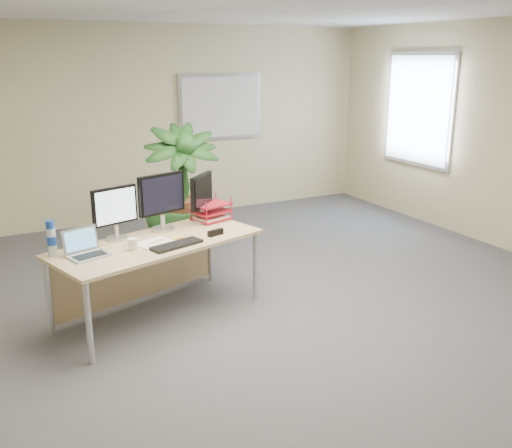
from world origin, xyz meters
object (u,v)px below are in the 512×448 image
monitor_right (162,198)px  laptop (85,249)px  floor_plant (181,204)px  desk (152,255)px  monitor_left (115,210)px

monitor_right → laptop: bearing=-153.7°
floor_plant → laptop: bearing=-138.4°
desk → monitor_right: monitor_right is taller
floor_plant → monitor_left: bearing=-138.9°
floor_plant → monitor_right: 0.85m
laptop → desk: bearing=16.9°
laptop → monitor_left: bearing=42.7°
desk → laptop: (-0.60, -0.18, 0.20)m
desk → laptop: bearing=-163.1°
monitor_right → floor_plant: bearing=58.0°
monitor_left → laptop: 0.50m
monitor_right → desk: bearing=-132.0°
desk → monitor_left: (-0.27, 0.12, 0.42)m
desk → floor_plant: 1.10m
floor_plant → monitor_right: floor_plant is taller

